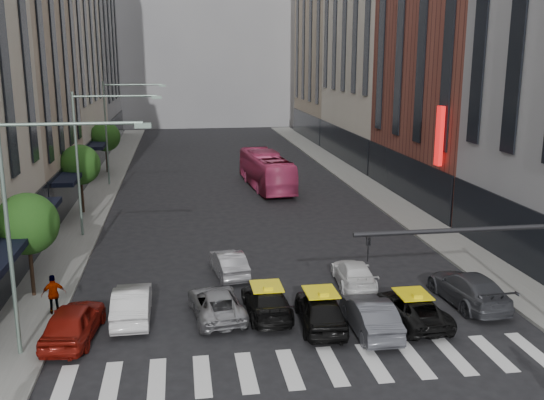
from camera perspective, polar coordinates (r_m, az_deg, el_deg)
name	(u,v)px	position (r m, az deg, el deg)	size (l,w,h in m)	color
ground	(326,388)	(22.00, 5.10, -17.23)	(160.00, 160.00, 0.00)	black
sidewalk_left	(95,200)	(50.08, -16.32, -0.04)	(3.00, 96.00, 0.15)	slate
sidewalk_right	(374,191)	(52.21, 9.55, 0.84)	(3.00, 96.00, 0.15)	slate
building_left_d	(78,27)	(84.35, -17.78, 15.29)	(8.00, 18.00, 30.00)	gray
building_right_b	(461,33)	(50.34, 17.40, 14.80)	(8.00, 18.00, 26.00)	brown
building_right_d	(336,36)	(86.20, 6.04, 15.10)	(8.00, 18.00, 28.00)	tan
building_far	(204,14)	(103.70, -6.42, 16.98)	(30.00, 10.00, 36.00)	gray
tree_near	(27,224)	(30.18, -22.04, -2.10)	(2.88, 2.88, 4.95)	black
tree_mid	(80,165)	(45.55, -17.61, 3.18)	(2.88, 2.88, 4.95)	black
tree_far	(105,137)	(61.24, -15.42, 5.77)	(2.88, 2.88, 4.95)	black
streetlamp_near	(33,206)	(23.58, -21.57, -0.52)	(5.38, 0.25, 9.00)	gray
streetlamp_mid	(92,145)	(39.09, -16.58, 5.01)	(5.38, 0.25, 9.00)	gray
streetlamp_far	(117,119)	(54.88, -14.41, 7.38)	(5.38, 0.25, 9.00)	gray
liberty_sign	(440,136)	(42.41, 15.49, 5.82)	(0.30, 0.70, 4.00)	red
car_red	(73,322)	(26.14, -18.20, -10.83)	(1.82, 4.51, 1.54)	maroon
car_white_front	(132,303)	(27.39, -13.04, -9.43)	(1.56, 4.47, 1.47)	silver
car_silver	(216,303)	(27.08, -5.26, -9.66)	(2.07, 4.49, 1.25)	gray
taxi_left	(267,301)	(27.12, -0.51, -9.47)	(1.86, 4.57, 1.33)	black
taxi_center	(321,309)	(26.08, 4.59, -10.23)	(1.81, 4.50, 1.53)	black
car_grey_mid	(370,315)	(25.87, 9.23, -10.66)	(1.54, 4.41, 1.45)	#44464D
taxi_right	(412,308)	(27.13, 13.04, -9.89)	(2.10, 4.56, 1.27)	black
car_grey_curb	(468,288)	(29.71, 17.97, -7.90)	(2.09, 5.15, 1.49)	#3B3D42
car_row2_left	(229,263)	(31.90, -4.11, -5.95)	(1.41, 4.04, 1.33)	#A6A5AB
car_row2_right	(354,273)	(30.75, 7.69, -6.85)	(1.77, 4.36, 1.26)	white
bus	(266,171)	(52.64, -0.54, 2.78)	(2.62, 11.18, 3.11)	#C53A69
pedestrian_far	(54,294)	(28.51, -19.85, -8.33)	(1.04, 0.43, 1.77)	gray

